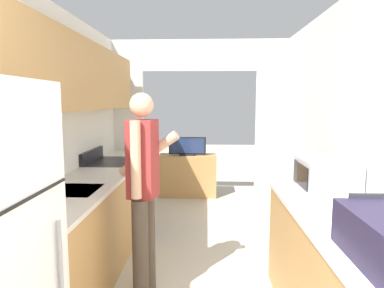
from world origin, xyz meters
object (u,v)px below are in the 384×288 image
microwave (326,175)px  television (187,146)px  tv_cabinet (188,175)px  person (143,189)px  knife (132,153)px  range_oven (117,197)px

microwave → television: microwave is taller
television → tv_cabinet: bearing=90.0°
microwave → person: bearing=-178.0°
tv_cabinet → knife: knife is taller
tv_cabinet → television: bearing=-90.0°
microwave → tv_cabinet: size_ratio=0.49×
range_oven → microwave: size_ratio=2.16×
microwave → television: 3.23m
microwave → tv_cabinet: microwave is taller
knife → tv_cabinet: bearing=76.7°
range_oven → tv_cabinet: 1.88m
range_oven → television: (0.77, 1.67, 0.40)m
tv_cabinet → range_oven: bearing=-114.2°
range_oven → person: size_ratio=0.61×
microwave → knife: size_ratio=1.48×
person → television: size_ratio=2.69×
television → microwave: bearing=-66.6°
tv_cabinet → knife: (-0.72, -1.04, 0.54)m
knife → television: bearing=75.6°
range_oven → television: 1.89m
television → knife: 1.23m
knife → microwave: bearing=-23.2°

